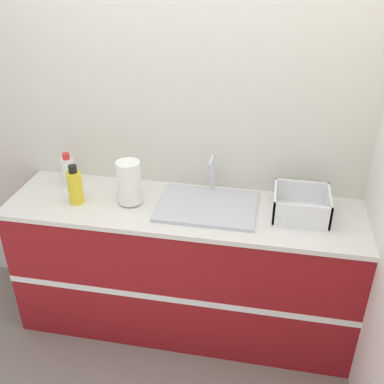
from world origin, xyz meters
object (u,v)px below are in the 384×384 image
(paper_towel_roll, at_px, (129,183))
(bottle_white_spray, at_px, (68,171))
(sink, at_px, (207,205))
(bottle_yellow, at_px, (75,186))
(dish_rack, at_px, (301,207))

(paper_towel_roll, xyz_separation_m, bottle_white_spray, (-0.45, 0.15, -0.04))
(sink, xyz_separation_m, bottle_yellow, (-0.77, -0.09, 0.09))
(paper_towel_roll, distance_m, dish_rack, 0.98)
(bottle_white_spray, distance_m, bottle_yellow, 0.24)
(paper_towel_roll, relative_size, bottle_yellow, 1.11)
(sink, bearing_deg, paper_towel_roll, -175.49)
(paper_towel_roll, bearing_deg, sink, 4.51)
(paper_towel_roll, distance_m, bottle_yellow, 0.32)
(bottle_yellow, bearing_deg, bottle_white_spray, 124.13)
(sink, relative_size, dish_rack, 1.85)
(sink, relative_size, paper_towel_roll, 2.15)
(sink, relative_size, bottle_yellow, 2.38)
(sink, bearing_deg, dish_rack, 0.67)
(sink, xyz_separation_m, dish_rack, (0.53, 0.01, 0.04))
(dish_rack, relative_size, bottle_yellow, 1.29)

